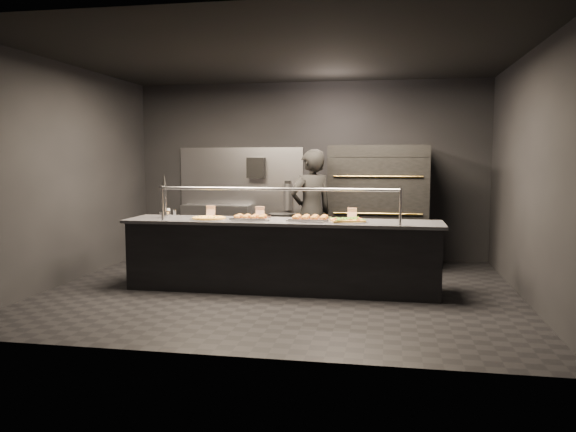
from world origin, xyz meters
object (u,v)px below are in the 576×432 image
Objects in this scene: round_pizza at (209,218)px; slider_tray_b at (310,219)px; fire_extinguisher at (288,196)px; service_counter at (282,255)px; worker at (311,212)px; slider_tray_a at (250,218)px; square_pizza at (347,220)px; trash_bin at (283,237)px; towel_dispenser at (256,168)px; prep_shelf at (217,230)px; pizza_oven at (378,206)px; beer_tap at (165,205)px.

slider_tray_b is (1.33, 0.05, 0.02)m from round_pizza.
round_pizza is (-0.60, -2.48, -0.12)m from fire_extinguisher.
worker is (0.24, 1.07, 0.46)m from service_counter.
slider_tray_b is 1.11m from worker.
square_pizza is (1.25, 0.00, -0.01)m from slider_tray_a.
slider_tray_a reaches higher than round_pizza.
trash_bin is at bearing -95.70° from fire_extinguisher.
worker reaches higher than service_counter.
slider_tray_a is at bearing -78.41° from towel_dispenser.
slider_tray_b is at bearing 61.39° from worker.
fire_extinguisher is at bearing 76.40° from round_pizza.
slider_tray_a is at bearing -178.24° from slider_tray_b.
service_counter reaches higher than trash_bin.
prep_shelf is 3.43× the size of towel_dispenser.
service_counter is 11.71× the size of towel_dispenser.
pizza_oven is 1.59× the size of prep_shelf.
towel_dispenser reaches higher than trash_bin.
slider_tray_b reaches higher than trash_bin.
service_counter is 6.99× the size of beer_tap.
worker is (-0.14, 1.10, -0.03)m from slider_tray_b.
towel_dispenser is 0.69× the size of round_pizza.
fire_extinguisher is at bearing 88.86° from slider_tray_a.
beer_tap is 0.67m from round_pizza.
towel_dispenser is 0.19× the size of worker.
service_counter is 2.82m from prep_shelf.
pizza_oven reaches higher than fire_extinguisher.
slider_tray_a is (-0.40, -0.05, 0.48)m from service_counter.
worker reaches higher than beer_tap.
towel_dispenser is at bearing -84.96° from worker.
fire_extinguisher is at bearing 84.30° from trash_bin.
beer_tap is 0.74× the size of trash_bin.
prep_shelf is 2.05× the size of beer_tap.
slider_tray_b reaches higher than prep_shelf.
prep_shelf is 2.20× the size of slider_tray_a.
towel_dispenser is 0.64× the size of slider_tray_a.
service_counter is at bearing -81.70° from fire_extinguisher.
beer_tap reaches higher than prep_shelf.
worker is at bearing 118.51° from square_pizza.
square_pizza is (1.80, 0.03, 0.00)m from round_pizza.
slider_tray_a is (-1.60, -1.95, -0.02)m from pizza_oven.
slider_tray_b is (-0.82, -1.93, -0.01)m from pizza_oven.
fire_extinguisher reaches higher than trash_bin.
slider_tray_b is at bearing -4.37° from service_counter.
service_counter reaches higher than prep_shelf.
fire_extinguisher is 2.46m from slider_tray_a.
round_pizza reaches higher than prep_shelf.
square_pizza is at bearing 0.96° from round_pizza.
pizza_oven is at bearing -13.14° from towel_dispenser.
slider_tray_b is at bearing -70.24° from trash_bin.
pizza_oven is 1.03× the size of worker.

